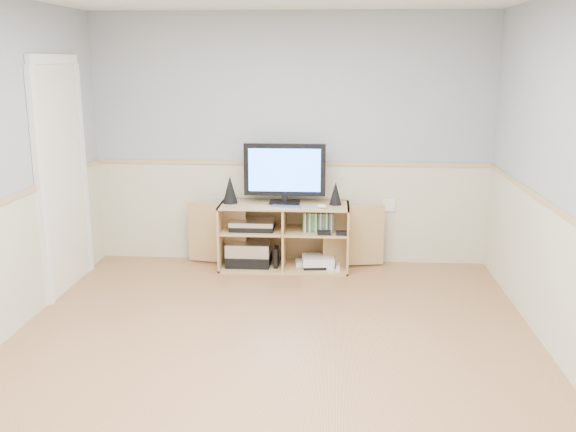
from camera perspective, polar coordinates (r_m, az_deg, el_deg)
The scene contains 11 objects.
room at distance 4.39m, azimuth -2.35°, elevation 2.97°, with size 4.04×4.54×2.54m.
media_cabinet at distance 6.44m, azimuth -0.29°, elevation -1.61°, with size 1.99×0.48×0.65m.
monitor at distance 6.30m, azimuth -0.30°, elevation 3.98°, with size 0.80×0.18×0.59m.
speaker_left at distance 6.37m, azimuth -5.17°, elevation 2.35°, with size 0.15×0.15×0.27m, color black.
speaker_right at distance 6.29m, azimuth 4.25°, elevation 2.02°, with size 0.12×0.12×0.23m, color black.
keyboard at distance 6.17m, azimuth -0.15°, elevation 0.81°, with size 0.29×0.12×0.01m, color silver.
mouse at distance 6.15m, azimuth 3.03°, elevation 0.87°, with size 0.10×0.06×0.04m, color white.
av_components at distance 6.45m, azimuth -3.36°, elevation -2.66°, with size 0.52×0.32×0.47m.
game_consoles at distance 6.44m, azimuth 2.58°, elevation -4.07°, with size 0.46×0.30×0.11m.
game_cases at distance 6.31m, azimuth 2.72°, elevation -0.50°, with size 0.30×0.14×0.19m, color #3F8C3F.
wall_outlet at distance 6.57m, azimuth 8.97°, elevation 0.94°, with size 0.12×0.03×0.12m, color white.
Camera 1 is at (0.42, -4.16, 2.03)m, focal length 40.00 mm.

